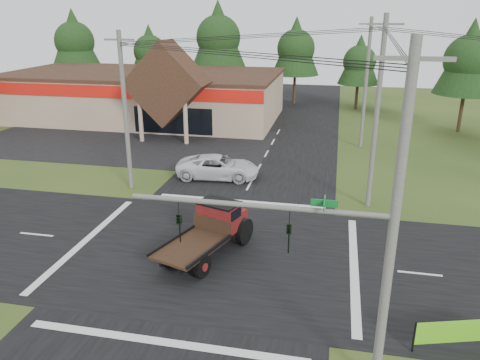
# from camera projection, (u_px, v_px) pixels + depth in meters

# --- Properties ---
(ground) EXTENTS (120.00, 120.00, 0.00)m
(ground) POSITION_uv_depth(u_px,v_px,m) (213.00, 253.00, 23.73)
(ground) COLOR #294117
(ground) RESTS_ON ground
(road_ns) EXTENTS (12.00, 120.00, 0.02)m
(road_ns) POSITION_uv_depth(u_px,v_px,m) (213.00, 253.00, 23.73)
(road_ns) COLOR black
(road_ns) RESTS_ON ground
(road_ew) EXTENTS (120.00, 12.00, 0.02)m
(road_ew) POSITION_uv_depth(u_px,v_px,m) (213.00, 253.00, 23.73)
(road_ew) COLOR black
(road_ew) RESTS_ON ground
(parking_apron) EXTENTS (28.00, 14.00, 0.02)m
(parking_apron) POSITION_uv_depth(u_px,v_px,m) (121.00, 142.00, 43.92)
(parking_apron) COLOR black
(parking_apron) RESTS_ON ground
(cvs_building) EXTENTS (30.40, 18.20, 9.19)m
(cvs_building) POSITION_uv_depth(u_px,v_px,m) (146.00, 94.00, 53.05)
(cvs_building) COLOR tan
(cvs_building) RESTS_ON ground
(traffic_signal_mast) EXTENTS (8.12, 0.24, 7.00)m
(traffic_signal_mast) POSITION_uv_depth(u_px,v_px,m) (331.00, 260.00, 14.21)
(traffic_signal_mast) COLOR #595651
(traffic_signal_mast) RESTS_ON ground
(utility_pole_nr) EXTENTS (2.00, 0.30, 11.00)m
(utility_pole_nr) POSITION_uv_depth(u_px,v_px,m) (393.00, 228.00, 13.47)
(utility_pole_nr) COLOR #595651
(utility_pole_nr) RESTS_ON ground
(utility_pole_nw) EXTENTS (2.00, 0.30, 10.50)m
(utility_pole_nw) POSITION_uv_depth(u_px,v_px,m) (125.00, 111.00, 30.82)
(utility_pole_nw) COLOR #595651
(utility_pole_nw) RESTS_ON ground
(utility_pole_ne) EXTENTS (2.00, 0.30, 11.50)m
(utility_pole_ne) POSITION_uv_depth(u_px,v_px,m) (377.00, 113.00, 27.57)
(utility_pole_ne) COLOR #595651
(utility_pole_ne) RESTS_ON ground
(utility_pole_n) EXTENTS (2.00, 0.30, 11.20)m
(utility_pole_n) POSITION_uv_depth(u_px,v_px,m) (366.00, 83.00, 40.52)
(utility_pole_n) COLOR #595651
(utility_pole_n) RESTS_ON ground
(tree_row_a) EXTENTS (6.72, 6.72, 12.12)m
(tree_row_a) POSITION_uv_depth(u_px,v_px,m) (74.00, 39.00, 63.63)
(tree_row_a) COLOR #332316
(tree_row_a) RESTS_ON ground
(tree_row_b) EXTENTS (5.60, 5.60, 10.10)m
(tree_row_b) POSITION_uv_depth(u_px,v_px,m) (150.00, 50.00, 64.00)
(tree_row_b) COLOR #332316
(tree_row_b) RESTS_ON ground
(tree_row_c) EXTENTS (7.28, 7.28, 13.13)m
(tree_row_c) POSITION_uv_depth(u_px,v_px,m) (218.00, 35.00, 60.48)
(tree_row_c) COLOR #332316
(tree_row_c) RESTS_ON ground
(tree_row_d) EXTENTS (6.16, 6.16, 11.11)m
(tree_row_d) POSITION_uv_depth(u_px,v_px,m) (296.00, 47.00, 59.93)
(tree_row_d) COLOR #332316
(tree_row_d) RESTS_ON ground
(tree_row_e) EXTENTS (5.04, 5.04, 9.09)m
(tree_row_e) POSITION_uv_depth(u_px,v_px,m) (360.00, 60.00, 57.01)
(tree_row_e) COLOR #332316
(tree_row_e) RESTS_ON ground
(tree_side_ne) EXTENTS (6.16, 6.16, 11.11)m
(tree_side_ne) POSITION_uv_depth(u_px,v_px,m) (470.00, 58.00, 45.42)
(tree_side_ne) COLOR #332316
(tree_side_ne) RESTS_ON ground
(antique_flatbed_truck) EXTENTS (4.13, 6.47, 2.53)m
(antique_flatbed_truck) POSITION_uv_depth(u_px,v_px,m) (206.00, 233.00, 23.04)
(antique_flatbed_truck) COLOR #51160B
(antique_flatbed_truck) RESTS_ON ground
(roadside_banner) EXTENTS (3.58, 1.17, 1.26)m
(roadside_banner) POSITION_uv_depth(u_px,v_px,m) (463.00, 334.00, 16.75)
(roadside_banner) COLOR #5DB618
(roadside_banner) RESTS_ON ground
(white_pickup) EXTENTS (6.19, 3.22, 1.66)m
(white_pickup) POSITION_uv_depth(u_px,v_px,m) (218.00, 167.00, 34.27)
(white_pickup) COLOR white
(white_pickup) RESTS_ON ground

